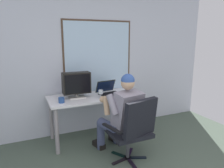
% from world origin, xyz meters
% --- Properties ---
extents(wall_rear, '(5.12, 0.08, 2.79)m').
position_xyz_m(wall_rear, '(0.01, 2.76, 1.39)').
color(wall_rear, silver).
rests_on(wall_rear, ground).
extents(desk, '(1.49, 0.68, 0.75)m').
position_xyz_m(desk, '(0.03, 2.36, 0.64)').
color(desk, gray).
rests_on(desk, ground).
extents(office_chair, '(0.69, 0.61, 0.94)m').
position_xyz_m(office_chair, '(0.27, 1.44, 0.52)').
color(office_chair, black).
rests_on(office_chair, ground).
extents(person_seated, '(0.61, 0.83, 1.23)m').
position_xyz_m(person_seated, '(0.22, 1.69, 0.63)').
color(person_seated, '#3E4665').
rests_on(person_seated, ground).
extents(crt_monitor, '(0.44, 0.21, 0.41)m').
position_xyz_m(crt_monitor, '(-0.26, 2.37, 0.99)').
color(crt_monitor, beige).
rests_on(crt_monitor, desk).
extents(laptop, '(0.41, 0.38, 0.22)m').
position_xyz_m(laptop, '(0.31, 2.41, 0.81)').
color(laptop, black).
rests_on(laptop, desk).
extents(wine_glass, '(0.07, 0.07, 0.14)m').
position_xyz_m(wine_glass, '(0.09, 2.19, 0.84)').
color(wine_glass, silver).
rests_on(wine_glass, desk).
extents(coffee_mug, '(0.09, 0.09, 0.08)m').
position_xyz_m(coffee_mug, '(-0.54, 2.20, 0.79)').
color(coffee_mug, navy).
rests_on(coffee_mug, desk).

